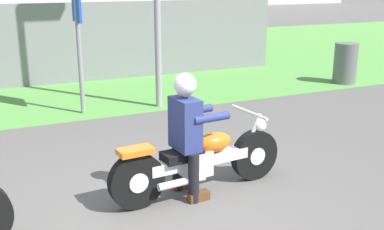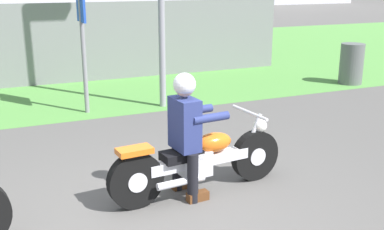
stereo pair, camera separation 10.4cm
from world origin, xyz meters
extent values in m
plane|color=#565451|center=(0.00, 0.00, 0.00)|extent=(120.00, 120.00, 0.00)
cube|color=#549342|center=(0.00, 9.79, 0.00)|extent=(60.00, 12.00, 0.01)
cylinder|color=black|center=(1.38, 0.53, 0.30)|extent=(0.61, 0.17, 0.60)
cylinder|color=silver|center=(1.38, 0.53, 0.30)|extent=(0.22, 0.16, 0.21)
cylinder|color=black|center=(-0.13, 0.40, 0.30)|extent=(0.61, 0.17, 0.60)
cylinder|color=silver|center=(-0.13, 0.40, 0.30)|extent=(0.22, 0.16, 0.21)
cube|color=silver|center=(0.63, 0.46, 0.38)|extent=(1.22, 0.25, 0.12)
cube|color=silver|center=(0.58, 0.46, 0.36)|extent=(0.34, 0.27, 0.28)
ellipsoid|color=orange|center=(0.81, 0.48, 0.56)|extent=(0.46, 0.28, 0.22)
cube|color=black|center=(0.41, 0.44, 0.48)|extent=(0.46, 0.28, 0.10)
cube|color=orange|center=(-0.13, 0.40, 0.63)|extent=(0.38, 0.23, 0.06)
cylinder|color=silver|center=(1.33, 0.53, 0.55)|extent=(0.26, 0.07, 0.53)
cylinder|color=silver|center=(1.28, 0.52, 0.84)|extent=(0.09, 0.66, 0.04)
sphere|color=white|center=(1.44, 0.54, 0.66)|extent=(0.16, 0.16, 0.16)
cylinder|color=silver|center=(0.34, 0.30, 0.24)|extent=(0.55, 0.13, 0.08)
cylinder|color=black|center=(0.43, 0.63, 0.28)|extent=(0.12, 0.12, 0.55)
cube|color=#593319|center=(0.49, 0.63, 0.05)|extent=(0.25, 0.12, 0.10)
cylinder|color=black|center=(0.46, 0.27, 0.28)|extent=(0.12, 0.12, 0.55)
cube|color=#593319|center=(0.52, 0.27, 0.05)|extent=(0.25, 0.12, 0.10)
cube|color=navy|center=(0.45, 0.45, 0.83)|extent=(0.25, 0.40, 0.56)
cylinder|color=navy|center=(0.65, 0.64, 0.91)|extent=(0.43, 0.13, 0.09)
cylinder|color=navy|center=(0.68, 0.30, 0.91)|extent=(0.43, 0.13, 0.09)
sphere|color=#D8A884|center=(0.45, 0.45, 1.23)|extent=(0.20, 0.20, 0.20)
sphere|color=silver|center=(0.45, 0.45, 1.26)|extent=(0.24, 0.24, 0.24)
cylinder|color=#595E5B|center=(6.13, 4.26, 0.46)|extent=(0.52, 0.52, 0.91)
cylinder|color=gray|center=(0.14, 4.25, 1.30)|extent=(0.08, 0.08, 2.60)
cube|color=slate|center=(2.22, 6.93, 0.90)|extent=(7.00, 0.06, 1.80)
camera|label=1|loc=(-1.49, -3.92, 2.32)|focal=44.16mm
camera|label=2|loc=(-1.39, -3.97, 2.32)|focal=44.16mm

